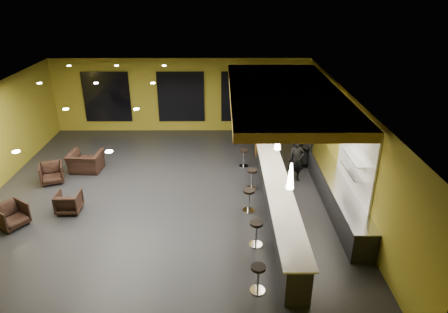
{
  "coord_description": "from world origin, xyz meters",
  "views": [
    {
      "loc": [
        1.93,
        -11.87,
        6.92
      ],
      "look_at": [
        2.0,
        0.5,
        1.3
      ],
      "focal_mm": 32.0,
      "sensor_mm": 36.0,
      "label": 1
    }
  ],
  "objects_px": {
    "staff_a": "(296,160)",
    "bar_stool_1": "(256,230)",
    "pendant_0": "(291,176)",
    "staff_c": "(305,147)",
    "prep_counter": "(336,193)",
    "bar_stool_3": "(252,176)",
    "armchair_c": "(52,173)",
    "armchair_d": "(86,162)",
    "bar_stool_2": "(249,197)",
    "armchair_b": "(69,202)",
    "pendant_1": "(278,139)",
    "staff_b": "(299,151)",
    "pendant_2": "(269,113)",
    "armchair_a": "(11,215)",
    "bar_counter": "(277,199)",
    "column": "(264,115)",
    "bar_stool_0": "(258,275)",
    "bar_stool_4": "(244,156)"
  },
  "relations": [
    {
      "from": "staff_a",
      "to": "bar_stool_1",
      "type": "relative_size",
      "value": 2.18
    },
    {
      "from": "pendant_0",
      "to": "bar_stool_1",
      "type": "bearing_deg",
      "value": 156.69
    },
    {
      "from": "staff_c",
      "to": "prep_counter",
      "type": "bearing_deg",
      "value": -85.78
    },
    {
      "from": "bar_stool_3",
      "to": "armchair_c",
      "type": "bearing_deg",
      "value": 175.88
    },
    {
      "from": "armchair_d",
      "to": "bar_stool_2",
      "type": "bearing_deg",
      "value": 157.88
    },
    {
      "from": "armchair_d",
      "to": "armchair_b",
      "type": "bearing_deg",
      "value": 100.56
    },
    {
      "from": "pendant_1",
      "to": "staff_b",
      "type": "xyz_separation_m",
      "value": [
        1.22,
        2.56,
        -1.54
      ]
    },
    {
      "from": "bar_stool_1",
      "to": "bar_stool_3",
      "type": "distance_m",
      "value": 3.27
    },
    {
      "from": "pendant_0",
      "to": "pendant_1",
      "type": "distance_m",
      "value": 2.5
    },
    {
      "from": "pendant_2",
      "to": "staff_a",
      "type": "xyz_separation_m",
      "value": [
        0.97,
        -0.77,
        -1.53
      ]
    },
    {
      "from": "bar_stool_3",
      "to": "pendant_2",
      "type": "bearing_deg",
      "value": 64.83
    },
    {
      "from": "armchair_a",
      "to": "armchair_c",
      "type": "distance_m",
      "value": 2.8
    },
    {
      "from": "staff_c",
      "to": "armchair_c",
      "type": "relative_size",
      "value": 2.01
    },
    {
      "from": "bar_counter",
      "to": "armchair_a",
      "type": "xyz_separation_m",
      "value": [
        -8.04,
        -0.68,
        -0.14
      ]
    },
    {
      "from": "prep_counter",
      "to": "column",
      "type": "bearing_deg",
      "value": 116.0
    },
    {
      "from": "pendant_0",
      "to": "staff_c",
      "type": "distance_m",
      "value": 5.86
    },
    {
      "from": "prep_counter",
      "to": "armchair_c",
      "type": "bearing_deg",
      "value": 170.72
    },
    {
      "from": "staff_a",
      "to": "bar_stool_0",
      "type": "distance_m",
      "value": 5.99
    },
    {
      "from": "armchair_c",
      "to": "bar_stool_1",
      "type": "bearing_deg",
      "value": -48.95
    },
    {
      "from": "prep_counter",
      "to": "armchair_b",
      "type": "xyz_separation_m",
      "value": [
        -8.61,
        -0.37,
        -0.09
      ]
    },
    {
      "from": "armchair_d",
      "to": "staff_c",
      "type": "bearing_deg",
      "value": -173.8
    },
    {
      "from": "pendant_2",
      "to": "bar_stool_1",
      "type": "relative_size",
      "value": 0.93
    },
    {
      "from": "armchair_b",
      "to": "bar_stool_3",
      "type": "relative_size",
      "value": 1.0
    },
    {
      "from": "bar_counter",
      "to": "armchair_d",
      "type": "height_order",
      "value": "bar_counter"
    },
    {
      "from": "bar_stool_4",
      "to": "bar_stool_0",
      "type": "bearing_deg",
      "value": -90.1
    },
    {
      "from": "prep_counter",
      "to": "armchair_b",
      "type": "distance_m",
      "value": 8.62
    },
    {
      "from": "prep_counter",
      "to": "armchair_d",
      "type": "bearing_deg",
      "value": 164.15
    },
    {
      "from": "armchair_a",
      "to": "prep_counter",
      "type": "bearing_deg",
      "value": -49.18
    },
    {
      "from": "pendant_0",
      "to": "bar_stool_2",
      "type": "distance_m",
      "value": 2.94
    },
    {
      "from": "bar_counter",
      "to": "armchair_a",
      "type": "height_order",
      "value": "bar_counter"
    },
    {
      "from": "armchair_b",
      "to": "bar_stool_2",
      "type": "relative_size",
      "value": 0.97
    },
    {
      "from": "pendant_0",
      "to": "armchair_c",
      "type": "xyz_separation_m",
      "value": [
        -7.92,
        4.12,
        -1.98
      ]
    },
    {
      "from": "column",
      "to": "pendant_1",
      "type": "relative_size",
      "value": 5.0
    },
    {
      "from": "bar_stool_3",
      "to": "pendant_0",
      "type": "bearing_deg",
      "value": -79.63
    },
    {
      "from": "bar_stool_2",
      "to": "armchair_a",
      "type": "bearing_deg",
      "value": -173.68
    },
    {
      "from": "pendant_2",
      "to": "armchair_b",
      "type": "height_order",
      "value": "pendant_2"
    },
    {
      "from": "pendant_2",
      "to": "bar_stool_1",
      "type": "bearing_deg",
      "value": -99.45
    },
    {
      "from": "pendant_1",
      "to": "armchair_a",
      "type": "xyz_separation_m",
      "value": [
        -8.04,
        -1.18,
        -1.99
      ]
    },
    {
      "from": "armchair_c",
      "to": "bar_stool_0",
      "type": "distance_m",
      "value": 9.0
    },
    {
      "from": "staff_c",
      "to": "armchair_b",
      "type": "xyz_separation_m",
      "value": [
        -8.14,
        -3.31,
        -0.47
      ]
    },
    {
      "from": "prep_counter",
      "to": "bar_stool_1",
      "type": "height_order",
      "value": "prep_counter"
    },
    {
      "from": "bar_stool_2",
      "to": "bar_stool_1",
      "type": "bearing_deg",
      "value": -87.02
    },
    {
      "from": "armchair_d",
      "to": "bar_stool_2",
      "type": "height_order",
      "value": "same"
    },
    {
      "from": "column",
      "to": "staff_b",
      "type": "height_order",
      "value": "column"
    },
    {
      "from": "staff_b",
      "to": "armchair_d",
      "type": "relative_size",
      "value": 1.36
    },
    {
      "from": "pendant_0",
      "to": "staff_a",
      "type": "distance_m",
      "value": 4.6
    },
    {
      "from": "staff_c",
      "to": "bar_stool_2",
      "type": "height_order",
      "value": "staff_c"
    },
    {
      "from": "column",
      "to": "bar_stool_4",
      "type": "relative_size",
      "value": 4.9
    },
    {
      "from": "pendant_2",
      "to": "bar_stool_2",
      "type": "bearing_deg",
      "value": -106.77
    },
    {
      "from": "pendant_0",
      "to": "armchair_a",
      "type": "distance_m",
      "value": 8.39
    }
  ]
}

